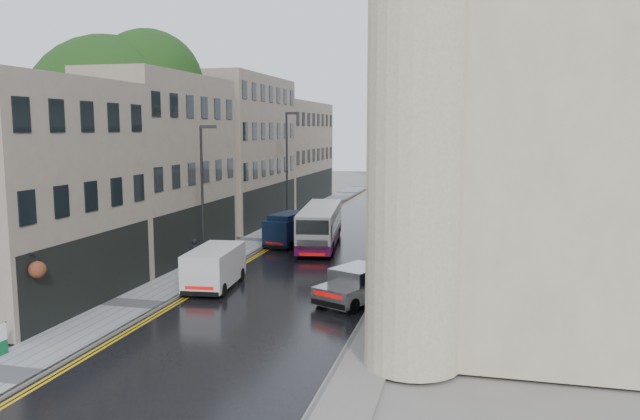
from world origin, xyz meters
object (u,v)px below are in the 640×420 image
at_px(silver_hatchback, 321,288).
at_px(cream_bus, 300,233).
at_px(lamp_post_far, 287,170).
at_px(tree_near, 109,145).
at_px(lamp_post_near, 202,200).
at_px(white_lorry, 374,204).
at_px(white_van, 186,274).
at_px(navy_van, 268,231).
at_px(pedestrian, 195,254).
at_px(tree_far, 204,149).

bearing_deg(silver_hatchback, cream_bus, 134.90).
relative_size(silver_hatchback, lamp_post_far, 0.49).
relative_size(tree_near, silver_hatchback, 3.14).
bearing_deg(lamp_post_near, white_lorry, 43.88).
height_order(white_lorry, silver_hatchback, white_lorry).
bearing_deg(white_van, navy_van, 84.64).
relative_size(pedestrian, lamp_post_far, 0.20).
bearing_deg(navy_van, white_van, -80.07).
relative_size(white_lorry, pedestrian, 4.59).
height_order(silver_hatchback, white_van, white_van).
xyz_separation_m(tree_near, tree_far, (0.30, 13.00, -0.72)).
distance_m(navy_van, pedestrian, 7.72).
bearing_deg(white_van, silver_hatchback, -6.13).
relative_size(lamp_post_near, lamp_post_far, 0.88).
height_order(silver_hatchback, pedestrian, pedestrian).
distance_m(tree_near, white_van, 12.32).
height_order(tree_far, lamp_post_near, tree_far).
distance_m(white_lorry, lamp_post_far, 7.37).
bearing_deg(pedestrian, white_lorry, -109.66).
xyz_separation_m(silver_hatchback, lamp_post_far, (-7.74, 20.52, 3.78)).
xyz_separation_m(tree_near, navy_van, (8.20, 5.21, -5.77)).
xyz_separation_m(white_lorry, pedestrian, (-7.57, -15.85, -1.14)).
height_order(white_van, lamp_post_far, lamp_post_far).
height_order(navy_van, lamp_post_far, lamp_post_far).
distance_m(tree_near, lamp_post_near, 8.12).
relative_size(silver_hatchback, navy_van, 0.98).
relative_size(tree_far, navy_van, 2.75).
bearing_deg(cream_bus, lamp_post_near, -126.48).
bearing_deg(white_van, lamp_post_far, 87.72).
bearing_deg(lamp_post_near, lamp_post_far, 67.12).
xyz_separation_m(tree_near, white_van, (8.20, -7.05, -5.89)).
height_order(tree_near, silver_hatchback, tree_near).
bearing_deg(tree_near, navy_van, 32.43).
bearing_deg(pedestrian, tree_far, -62.20).
distance_m(white_van, navy_van, 12.27).
distance_m(cream_bus, white_van, 11.39).
relative_size(tree_near, cream_bus, 1.43).
bearing_deg(cream_bus, silver_hatchback, -77.91).
distance_m(tree_far, lamp_post_far, 7.00).
height_order(cream_bus, lamp_post_near, lamp_post_near).
bearing_deg(silver_hatchback, white_van, -155.89).
distance_m(tree_near, white_lorry, 20.09).
relative_size(tree_far, cream_bus, 1.28).
xyz_separation_m(silver_hatchback, lamp_post_near, (-7.70, 4.52, 3.24)).
bearing_deg(tree_far, pedestrian, -68.06).
bearing_deg(tree_near, lamp_post_near, -20.14).
relative_size(tree_near, pedestrian, 7.89).
bearing_deg(tree_near, white_van, -40.71).
distance_m(white_van, pedestrian, 5.05).
distance_m(cream_bus, pedestrian, 7.67).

